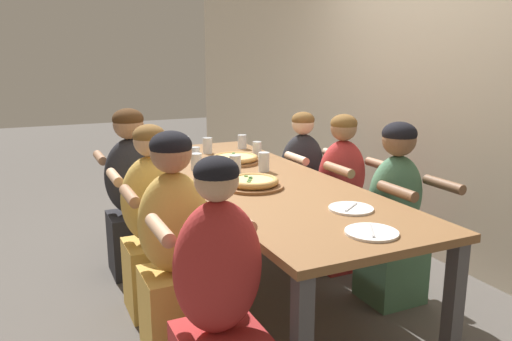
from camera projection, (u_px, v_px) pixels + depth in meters
The scene contains 23 objects.
ground_plane at pixel (256, 285), 3.36m from camera, with size 18.00×18.00×0.00m, color #514C47.
restaurant_back_panel at pixel (438, 42), 3.60m from camera, with size 10.00×0.06×3.20m, color beige.
dining_table at pixel (256, 188), 3.21m from camera, with size 2.71×0.93×0.74m.
pizza_board_main at pixel (253, 183), 2.96m from camera, with size 0.36×0.36×0.06m.
pizza_board_second at pixel (235, 159), 3.64m from camera, with size 0.37×0.37×0.06m.
empty_plate_a at pixel (372, 232), 2.20m from camera, with size 0.24×0.24×0.02m.
empty_plate_b at pixel (351, 208), 2.54m from camera, with size 0.23×0.23×0.02m.
cocktail_glass_blue at pixel (185, 143), 4.20m from camera, with size 0.08×0.08×0.13m.
drinking_glass_a at pixel (196, 162), 3.41m from camera, with size 0.08×0.08×0.12m.
drinking_glass_b at pixel (235, 166), 3.29m from camera, with size 0.08×0.08×0.13m.
drinking_glass_c at pixel (264, 163), 3.37m from camera, with size 0.07×0.07×0.13m.
drinking_glass_d at pixel (196, 158), 3.53m from camera, with size 0.06×0.06×0.14m.
drinking_glass_e at pixel (242, 142), 4.20m from camera, with size 0.07×0.07×0.12m.
drinking_glass_f at pixel (208, 146), 4.00m from camera, with size 0.08×0.08×0.13m.
drinking_glass_g at pixel (161, 149), 3.85m from camera, with size 0.07×0.07×0.14m.
drinking_glass_h at pixel (257, 150), 3.86m from camera, with size 0.07×0.07×0.12m.
diner_far_center at pixel (341, 199), 3.55m from camera, with size 0.51×0.40×1.12m.
diner_far_midleft at pixel (302, 184), 4.05m from camera, with size 0.51×0.40×1.08m.
diner_near_right at pixel (218, 311), 1.98m from camera, with size 0.51×0.40×1.15m.
diner_near_midleft at pixel (132, 198), 3.46m from camera, with size 0.51×0.40×1.17m.
diner_near_midright at pixel (175, 252), 2.53m from camera, with size 0.51×0.40×1.16m.
diner_near_center at pixel (153, 229), 2.93m from camera, with size 0.51×0.40×1.13m.
diner_far_midright at pixel (394, 220), 3.05m from camera, with size 0.51×0.40×1.13m.
Camera 1 is at (2.81, -1.31, 1.51)m, focal length 35.00 mm.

